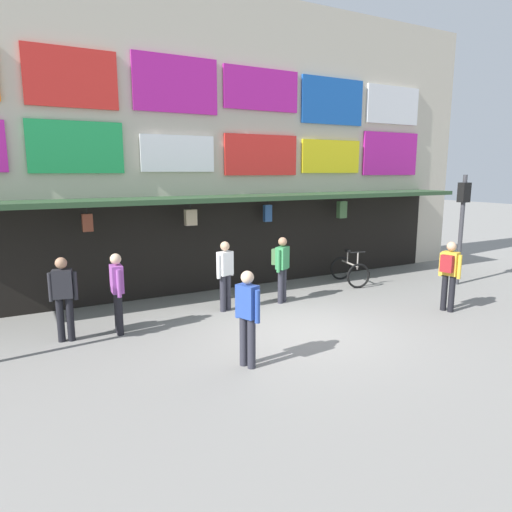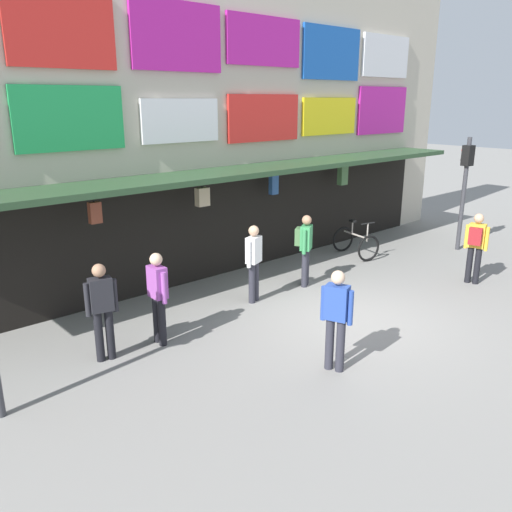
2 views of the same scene
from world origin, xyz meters
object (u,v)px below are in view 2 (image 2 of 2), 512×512
pedestrian_in_purple (336,315)px  pedestrian_in_yellow (476,243)px  pedestrian_in_green (101,304)px  traffic_light_far (465,176)px  pedestrian_in_red (254,259)px  bicycle_parked (356,243)px  pedestrian_in_white (305,245)px  pedestrian_in_blue (158,293)px

pedestrian_in_purple → pedestrian_in_yellow: (5.64, 0.53, 0.04)m
pedestrian_in_green → traffic_light_far: bearing=-3.1°
pedestrian_in_yellow → pedestrian_in_green: 8.52m
pedestrian_in_purple → pedestrian_in_red: 3.26m
traffic_light_far → pedestrian_in_yellow: 3.23m
pedestrian_in_yellow → pedestrian_in_red: (-4.62, 2.57, -0.04)m
traffic_light_far → bicycle_parked: (-2.77, 1.55, -1.75)m
pedestrian_in_white → pedestrian_in_red: bearing=179.0°
traffic_light_far → pedestrian_in_green: (-10.72, 0.57, -1.16)m
pedestrian_in_red → pedestrian_in_green: (-3.59, -0.31, 0.04)m
pedestrian_in_purple → pedestrian_in_red: (1.01, 3.10, 0.00)m
bicycle_parked → pedestrian_in_white: size_ratio=0.77×
pedestrian_in_yellow → pedestrian_in_white: (-3.08, 2.54, 0.00)m
bicycle_parked → pedestrian_in_yellow: pedestrian_in_yellow is taller
traffic_light_far → pedestrian_in_white: 5.76m
pedestrian_in_green → pedestrian_in_red: bearing=4.9°
traffic_light_far → pedestrian_in_red: (-7.13, 0.88, -1.19)m
pedestrian_in_blue → pedestrian_in_green: 1.01m
pedestrian_in_yellow → pedestrian_in_green: size_ratio=1.00×
traffic_light_far → bicycle_parked: traffic_light_far is taller
pedestrian_in_red → pedestrian_in_green: 3.61m
pedestrian_in_white → pedestrian_in_blue: bearing=-174.7°
pedestrian_in_green → pedestrian_in_blue: bearing=-5.8°
pedestrian_in_purple → pedestrian_in_green: same height
pedestrian_in_white → pedestrian_in_green: size_ratio=1.00×
bicycle_parked → pedestrian_in_purple: (-5.37, -3.77, 0.55)m
pedestrian_in_red → pedestrian_in_purple: bearing=-108.1°
bicycle_parked → pedestrian_in_blue: 7.05m
bicycle_parked → pedestrian_in_green: size_ratio=0.77×
traffic_light_far → pedestrian_in_yellow: bearing=-146.1°
bicycle_parked → pedestrian_in_yellow: bearing=-85.2°
pedestrian_in_white → pedestrian_in_blue: 4.16m
pedestrian_in_white → pedestrian_in_green: 5.15m
pedestrian_in_red → pedestrian_in_green: same height
pedestrian_in_yellow → pedestrian_in_blue: (-7.21, 2.16, -0.04)m
traffic_light_far → pedestrian_in_green: 10.80m
pedestrian_in_white → pedestrian_in_green: bearing=-176.9°
bicycle_parked → pedestrian_in_yellow: size_ratio=0.77×
pedestrian_in_white → pedestrian_in_green: (-5.14, -0.28, 0.00)m
traffic_light_far → pedestrian_in_purple: bearing=-164.8°
pedestrian_in_blue → traffic_light_far: bearing=-2.8°
pedestrian_in_red → pedestrian_in_blue: (-2.59, -0.41, 0.00)m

